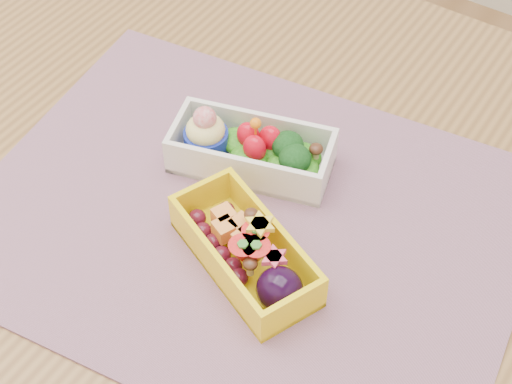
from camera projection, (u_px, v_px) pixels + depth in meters
The scene contains 4 objects.
table at pixel (264, 290), 0.80m from camera, with size 1.20×0.80×0.75m.
placemat at pixel (246, 220), 0.73m from camera, with size 0.50×0.38×0.00m, color gray.
bento_white at pixel (251, 150), 0.76m from camera, with size 0.17×0.11×0.06m.
bento_yellow at pixel (247, 252), 0.68m from camera, with size 0.16×0.12×0.05m.
Camera 1 is at (0.24, -0.38, 1.32)m, focal length 55.57 mm.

